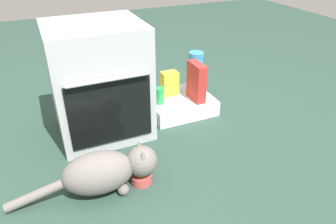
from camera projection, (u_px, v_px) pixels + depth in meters
name	position (u px, v px, depth m)	size (l,w,h in m)	color
ground	(133.00, 166.00, 1.84)	(8.00, 8.00, 0.00)	#284238
oven	(99.00, 82.00, 1.99)	(0.58, 0.56, 0.74)	#B7BABF
pantry_cabinet	(179.00, 103.00, 2.39)	(0.48, 0.40, 0.11)	white
food_bowl	(142.00, 177.00, 1.71)	(0.12, 0.12, 0.08)	#C64C47
cat	(106.00, 171.00, 1.61)	(0.78, 0.25, 0.24)	slate
cereal_box	(196.00, 82.00, 2.26)	(0.07, 0.18, 0.28)	#B72D28
snack_bag	(169.00, 83.00, 2.35)	(0.12, 0.09, 0.18)	yellow
water_bottle	(195.00, 71.00, 2.41)	(0.11, 0.11, 0.30)	#388CD1
soda_can	(160.00, 96.00, 2.24)	(0.07, 0.07, 0.12)	green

